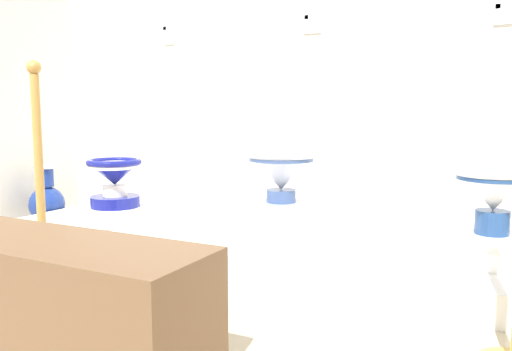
{
  "coord_description": "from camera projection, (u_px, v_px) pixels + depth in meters",
  "views": [
    {
      "loc": [
        3.12,
        0.19,
        0.8
      ],
      "look_at": [
        1.85,
        2.69,
        0.45
      ],
      "focal_mm": 36.37,
      "sensor_mm": 36.0,
      "label": 1
    }
  ],
  "objects": [
    {
      "name": "stanchion_post_near_left",
      "position": [
        42.0,
        217.0,
        2.39
      ],
      "size": [
        0.25,
        0.25,
        1.03
      ],
      "color": "#BF8C43",
      "rests_on": "ground_plane"
    },
    {
      "name": "plinth_block_rightmost",
      "position": [
        281.0,
        224.0,
        2.83
      ],
      "size": [
        0.33,
        0.29,
        0.11
      ],
      "primitive_type": "cube",
      "color": "white",
      "rests_on": "display_platform"
    },
    {
      "name": "antique_toilet_pale_glazed",
      "position": [
        115.0,
        177.0,
        3.2
      ],
      "size": [
        0.34,
        0.34,
        0.3
      ],
      "color": "navy",
      "rests_on": "plinth_block_pale_glazed"
    },
    {
      "name": "info_placard_first",
      "position": [
        169.0,
        34.0,
        3.57
      ],
      "size": [
        0.1,
        0.01,
        0.14
      ],
      "color": "white"
    },
    {
      "name": "museum_bench",
      "position": [
        50.0,
        301.0,
        1.65
      ],
      "size": [
        1.11,
        0.36,
        0.4
      ],
      "primitive_type": "cube",
      "color": "brown",
      "rests_on": "ground_plane"
    },
    {
      "name": "info_placard_second",
      "position": [
        312.0,
        23.0,
        3.09
      ],
      "size": [
        0.12,
        0.01,
        0.12
      ],
      "color": "white"
    },
    {
      "name": "decorative_vase_companion",
      "position": [
        47.0,
        202.0,
        3.61
      ],
      "size": [
        0.24,
        0.24,
        0.43
      ],
      "color": "white",
      "rests_on": "ground_plane"
    },
    {
      "name": "info_placard_third",
      "position": [
        505.0,
        12.0,
        2.63
      ],
      "size": [
        0.11,
        0.01,
        0.11
      ],
      "color": "white"
    },
    {
      "name": "antique_toilet_central_ornate",
      "position": [
        494.0,
        197.0,
        2.23
      ],
      "size": [
        0.33,
        0.33,
        0.35
      ],
      "color": "white",
      "rests_on": "plinth_block_central_ornate"
    },
    {
      "name": "antique_toilet_rightmost",
      "position": [
        281.0,
        175.0,
        2.8
      ],
      "size": [
        0.37,
        0.37,
        0.35
      ],
      "color": "#B3BBCF",
      "rests_on": "plinth_block_rightmost"
    },
    {
      "name": "display_platform",
      "position": [
        276.0,
        247.0,
        2.81
      ],
      "size": [
        3.27,
        0.96,
        0.14
      ],
      "primitive_type": "cube",
      "color": "white",
      "rests_on": "ground_plane"
    },
    {
      "name": "plinth_block_pale_glazed",
      "position": [
        116.0,
        213.0,
        3.22
      ],
      "size": [
        0.29,
        0.33,
        0.08
      ],
      "primitive_type": "cube",
      "color": "white",
      "rests_on": "display_platform"
    },
    {
      "name": "plinth_block_central_ornate",
      "position": [
        490.0,
        255.0,
        2.26
      ],
      "size": [
        0.31,
        0.3,
        0.08
      ],
      "primitive_type": "cube",
      "color": "white",
      "rests_on": "display_platform"
    }
  ]
}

